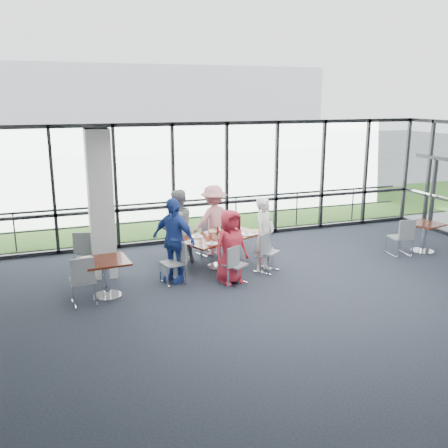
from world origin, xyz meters
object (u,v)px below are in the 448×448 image
object	(u,v)px
side_table_left	(106,266)
chair_main_nl	(235,265)
structural_column	(101,205)
side_table_right	(425,228)
diner_near_left	(230,247)
chair_spare_lb	(88,257)
diner_near_right	(264,235)
chair_main_nr	(267,252)
diner_end	(173,240)
chair_spare_la	(83,280)
diner_far_left	(177,227)
main_table	(219,241)
chair_main_end	(173,263)
chair_spare_r	(400,237)
chair_main_fl	(179,246)
chair_main_fr	(207,237)
diner_far_right	(214,220)

from	to	relation	value
side_table_left	chair_main_nl	xyz separation A→B (m)	(2.60, -0.24, -0.21)
structural_column	side_table_right	bearing A→B (deg)	-7.20
diner_near_left	chair_spare_lb	xyz separation A→B (m)	(-2.78, 1.33, -0.32)
diner_near_right	chair_main_nr	size ratio (longest dim) A/B	1.84
diner_near_right	diner_end	world-z (taller)	diner_end
structural_column	diner_end	world-z (taller)	structural_column
chair_main_nl	chair_spare_la	world-z (taller)	chair_spare_la
structural_column	chair_spare_lb	xyz separation A→B (m)	(-0.33, -0.01, -1.13)
diner_near_right	chair_spare_la	bearing A→B (deg)	150.93
structural_column	diner_far_left	distance (m)	1.88
main_table	diner_near_left	size ratio (longest dim) A/B	1.37
diner_far_left	chair_main_end	bearing A→B (deg)	44.60
side_table_right	chair_main_nl	distance (m)	5.33
diner_end	chair_spare_r	world-z (taller)	diner_end
diner_far_left	diner_end	xyz separation A→B (m)	(-0.37, -1.06, 0.02)
diner_end	diner_far_left	bearing A→B (deg)	122.61
side_table_right	chair_main_fl	distance (m)	6.19
main_table	diner_near_left	bearing A→B (deg)	-120.42
chair_main_nl	chair_spare_la	xyz separation A→B (m)	(-3.07, 0.03, 0.05)
chair_main_fr	chair_spare_r	distance (m)	4.77
diner_far_left	chair_main_nr	bearing A→B (deg)	119.22
side_table_left	diner_far_right	xyz separation A→B (m)	(2.85, 1.84, 0.24)
diner_far_right	chair_spare_la	xyz separation A→B (m)	(-3.31, -2.05, -0.41)
diner_end	chair_spare_lb	xyz separation A→B (m)	(-1.69, 0.80, -0.43)
diner_end	chair_spare_lb	size ratio (longest dim) A/B	1.91
side_table_left	chair_spare_la	bearing A→B (deg)	-155.83
main_table	side_table_left	bearing A→B (deg)	174.58
structural_column	diner_end	distance (m)	1.73
diner_far_right	diner_near_left	bearing A→B (deg)	69.70
chair_main_end	side_table_left	bearing A→B (deg)	-90.34
main_table	diner_near_right	distance (m)	1.06
main_table	chair_main_fr	world-z (taller)	chair_main_fr
chair_spare_r	chair_main_end	bearing A→B (deg)	-173.16
main_table	diner_far_right	size ratio (longest dim) A/B	1.24
chair_main_nl	chair_spare_lb	world-z (taller)	chair_spare_lb
diner_near_left	chair_main_end	world-z (taller)	diner_near_left
diner_near_left	diner_near_right	xyz separation A→B (m)	(0.97, 0.43, 0.05)
side_table_right	chair_main_fr	distance (m)	5.48
diner_end	chair_main_end	world-z (taller)	diner_end
side_table_right	diner_near_right	bearing A→B (deg)	178.88
diner_end	chair_main_end	distance (m)	0.49
diner_near_left	chair_spare_r	distance (m)	4.63
side_table_left	chair_main_end	distance (m)	1.43
diner_end	chair_spare_lb	distance (m)	1.92
diner_far_right	chair_main_end	xyz separation A→B (m)	(-1.45, -1.59, -0.43)
side_table_left	main_table	bearing A→B (deg)	18.43
chair_spare_r	diner_near_right	bearing A→B (deg)	-174.36
diner_far_right	chair_main_end	bearing A→B (deg)	35.99
chair_main_end	main_table	bearing A→B (deg)	105.88
chair_main_nl	chair_spare_lb	bearing A→B (deg)	120.65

